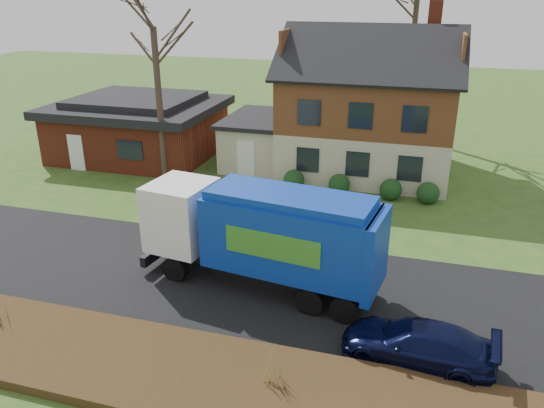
# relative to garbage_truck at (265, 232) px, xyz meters

# --- Properties ---
(ground) EXTENTS (120.00, 120.00, 0.00)m
(ground) POSITION_rel_garbage_truck_xyz_m (-0.20, 0.07, -2.12)
(ground) COLOR #2D531B
(ground) RESTS_ON ground
(road) EXTENTS (80.00, 7.00, 0.02)m
(road) POSITION_rel_garbage_truck_xyz_m (-0.20, 0.07, -2.11)
(road) COLOR black
(road) RESTS_ON ground
(mulch_verge) EXTENTS (80.00, 3.50, 0.30)m
(mulch_verge) POSITION_rel_garbage_truck_xyz_m (-0.20, -5.23, -1.97)
(mulch_verge) COLOR black
(mulch_verge) RESTS_ON ground
(main_house) EXTENTS (12.95, 8.95, 9.26)m
(main_house) POSITION_rel_garbage_truck_xyz_m (1.29, 13.98, 1.91)
(main_house) COLOR #BEB699
(main_house) RESTS_ON ground
(ranch_house) EXTENTS (9.80, 8.20, 3.70)m
(ranch_house) POSITION_rel_garbage_truck_xyz_m (-12.20, 13.07, -0.31)
(ranch_house) COLOR maroon
(ranch_house) RESTS_ON ground
(garbage_truck) EXTENTS (8.83, 3.47, 3.68)m
(garbage_truck) POSITION_rel_garbage_truck_xyz_m (0.00, 0.00, 0.00)
(garbage_truck) COLOR black
(garbage_truck) RESTS_ON ground
(silver_sedan) EXTENTS (4.21, 1.93, 1.34)m
(silver_sedan) POSITION_rel_garbage_truck_xyz_m (-4.90, 4.52, -1.45)
(silver_sedan) COLOR #ABADB3
(silver_sedan) RESTS_ON ground
(navy_wagon) EXTENTS (4.42, 2.16, 1.24)m
(navy_wagon) POSITION_rel_garbage_truck_xyz_m (5.32, -2.74, -1.50)
(navy_wagon) COLOR black
(navy_wagon) RESTS_ON ground
(tree_front_west) EXTENTS (3.77, 3.77, 11.20)m
(tree_front_west) POSITION_rel_garbage_truck_xyz_m (-8.65, 9.34, 7.11)
(tree_front_west) COLOR #433328
(tree_front_west) RESTS_ON ground
(grass_clump_mid) EXTENTS (0.39, 0.32, 1.08)m
(grass_clump_mid) POSITION_rel_garbage_truck_xyz_m (1.82, -5.09, -1.28)
(grass_clump_mid) COLOR #9F7F46
(grass_clump_mid) RESTS_ON mulch_verge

